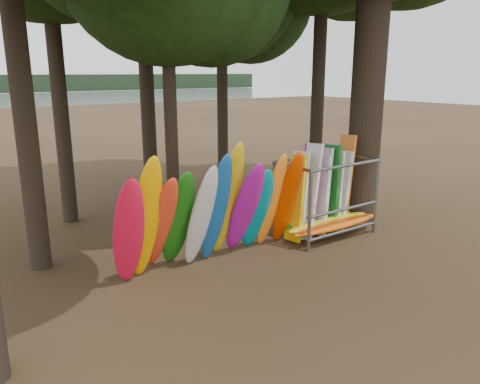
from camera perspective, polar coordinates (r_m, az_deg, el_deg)
ground at (r=12.23m, az=3.37°, el=-7.93°), size 120.00×120.00×0.00m
kayak_row at (r=11.39m, az=-3.16°, el=-2.43°), size 5.30×1.83×3.20m
storage_rack at (r=13.79m, az=10.29°, el=-0.94°), size 3.25×1.53×2.85m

